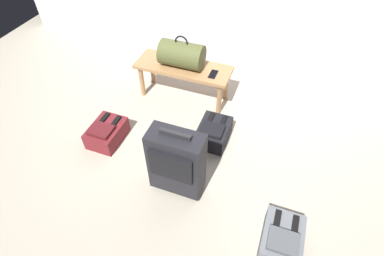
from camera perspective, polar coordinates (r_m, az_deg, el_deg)
name	(u,v)px	position (r m, az deg, el deg)	size (l,w,h in m)	color
ground_plane	(194,151)	(2.84, 0.30, -4.39)	(6.60, 6.60, 0.00)	#B2A893
bench	(183,71)	(3.21, -1.64, 10.78)	(1.00, 0.36, 0.40)	#A87A4C
duffel_bag_olive	(182,55)	(3.10, -1.96, 13.76)	(0.44, 0.26, 0.34)	#51562D
cell_phone	(213,74)	(3.05, 4.04, 10.15)	(0.07, 0.14, 0.01)	black
suitcase_upright_charcoal	(176,162)	(2.32, -2.96, -6.49)	(0.42, 0.22, 0.68)	black
backpack_maroon	(107,133)	(2.99, -15.88, -0.84)	(0.28, 0.38, 0.21)	maroon
backpack_grey	(282,239)	(2.38, 16.66, -19.53)	(0.28, 0.38, 0.21)	slate
backpack_dark	(214,132)	(2.88, 4.12, -0.80)	(0.28, 0.38, 0.21)	black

